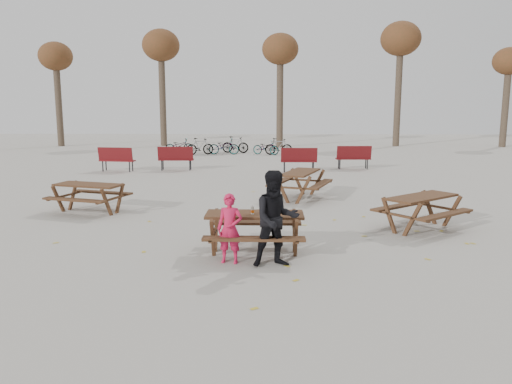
{
  "coord_description": "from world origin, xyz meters",
  "views": [
    {
      "loc": [
        0.25,
        -9.0,
        2.73
      ],
      "look_at": [
        0.0,
        1.0,
        1.0
      ],
      "focal_mm": 35.0,
      "sensor_mm": 36.0,
      "label": 1
    }
  ],
  "objects_px": {
    "picnic_table_far": "(300,185)",
    "picnic_table_north": "(89,198)",
    "main_picnic_table": "(255,223)",
    "adult": "(276,219)",
    "food_tray": "(269,213)",
    "child": "(230,229)",
    "picnic_table_east": "(421,213)",
    "soda_bottle": "(252,210)"
  },
  "relations": [
    {
      "from": "soda_bottle",
      "to": "child",
      "type": "distance_m",
      "value": 0.64
    },
    {
      "from": "main_picnic_table",
      "to": "picnic_table_north",
      "type": "relative_size",
      "value": 1.03
    },
    {
      "from": "main_picnic_table",
      "to": "picnic_table_north",
      "type": "xyz_separation_m",
      "value": [
        -4.38,
        3.56,
        -0.21
      ]
    },
    {
      "from": "child",
      "to": "adult",
      "type": "height_order",
      "value": "adult"
    },
    {
      "from": "picnic_table_far",
      "to": "picnic_table_east",
      "type": "bearing_deg",
      "value": -126.8
    },
    {
      "from": "food_tray",
      "to": "soda_bottle",
      "type": "xyz_separation_m",
      "value": [
        -0.31,
        -0.04,
        0.05
      ]
    },
    {
      "from": "child",
      "to": "picnic_table_north",
      "type": "xyz_separation_m",
      "value": [
        -3.96,
        4.11,
        -0.24
      ]
    },
    {
      "from": "picnic_table_far",
      "to": "picnic_table_north",
      "type": "bearing_deg",
      "value": 130.3
    },
    {
      "from": "child",
      "to": "picnic_table_east",
      "type": "xyz_separation_m",
      "value": [
        4.08,
        2.49,
        -0.23
      ]
    },
    {
      "from": "adult",
      "to": "picnic_table_east",
      "type": "height_order",
      "value": "adult"
    },
    {
      "from": "child",
      "to": "main_picnic_table",
      "type": "bearing_deg",
      "value": 61.16
    },
    {
      "from": "adult",
      "to": "picnic_table_far",
      "type": "distance_m",
      "value": 6.44
    },
    {
      "from": "food_tray",
      "to": "adult",
      "type": "bearing_deg",
      "value": -80.45
    },
    {
      "from": "main_picnic_table",
      "to": "picnic_table_north",
      "type": "distance_m",
      "value": 5.65
    },
    {
      "from": "child",
      "to": "picnic_table_far",
      "type": "height_order",
      "value": "child"
    },
    {
      "from": "picnic_table_north",
      "to": "picnic_table_far",
      "type": "distance_m",
      "value": 5.97
    },
    {
      "from": "main_picnic_table",
      "to": "adult",
      "type": "height_order",
      "value": "adult"
    },
    {
      "from": "picnic_table_east",
      "to": "picnic_table_north",
      "type": "relative_size",
      "value": 1.02
    },
    {
      "from": "child",
      "to": "adult",
      "type": "xyz_separation_m",
      "value": [
        0.8,
        -0.17,
        0.22
      ]
    },
    {
      "from": "food_tray",
      "to": "child",
      "type": "height_order",
      "value": "child"
    },
    {
      "from": "child",
      "to": "picnic_table_east",
      "type": "bearing_deg",
      "value": 39.99
    },
    {
      "from": "picnic_table_east",
      "to": "picnic_table_north",
      "type": "bearing_deg",
      "value": 130.09
    },
    {
      "from": "adult",
      "to": "picnic_table_far",
      "type": "height_order",
      "value": "adult"
    },
    {
      "from": "food_tray",
      "to": "adult",
      "type": "height_order",
      "value": "adult"
    },
    {
      "from": "adult",
      "to": "main_picnic_table",
      "type": "bearing_deg",
      "value": 104.98
    },
    {
      "from": "adult",
      "to": "picnic_table_north",
      "type": "relative_size",
      "value": 0.95
    },
    {
      "from": "picnic_table_far",
      "to": "food_tray",
      "type": "bearing_deg",
      "value": -169.52
    },
    {
      "from": "adult",
      "to": "child",
      "type": "bearing_deg",
      "value": 155.06
    },
    {
      "from": "food_tray",
      "to": "main_picnic_table",
      "type": "bearing_deg",
      "value": 167.89
    },
    {
      "from": "main_picnic_table",
      "to": "adult",
      "type": "bearing_deg",
      "value": -61.79
    },
    {
      "from": "picnic_table_east",
      "to": "picnic_table_far",
      "type": "bearing_deg",
      "value": 84.93
    },
    {
      "from": "main_picnic_table",
      "to": "adult",
      "type": "xyz_separation_m",
      "value": [
        0.38,
        -0.71,
        0.24
      ]
    },
    {
      "from": "child",
      "to": "picnic_table_far",
      "type": "xyz_separation_m",
      "value": [
        1.62,
        6.2,
        -0.21
      ]
    },
    {
      "from": "adult",
      "to": "picnic_table_far",
      "type": "bearing_deg",
      "value": 69.43
    },
    {
      "from": "adult",
      "to": "picnic_table_east",
      "type": "relative_size",
      "value": 0.93
    },
    {
      "from": "adult",
      "to": "picnic_table_north",
      "type": "distance_m",
      "value": 6.42
    },
    {
      "from": "main_picnic_table",
      "to": "picnic_table_east",
      "type": "height_order",
      "value": "main_picnic_table"
    },
    {
      "from": "soda_bottle",
      "to": "adult",
      "type": "xyz_separation_m",
      "value": [
        0.42,
        -0.62,
        -0.02
      ]
    },
    {
      "from": "child",
      "to": "picnic_table_north",
      "type": "height_order",
      "value": "child"
    },
    {
      "from": "child",
      "to": "adult",
      "type": "bearing_deg",
      "value": -3.12
    },
    {
      "from": "picnic_table_east",
      "to": "main_picnic_table",
      "type": "bearing_deg",
      "value": 169.41
    },
    {
      "from": "child",
      "to": "food_tray",
      "type": "bearing_deg",
      "value": 43.85
    }
  ]
}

